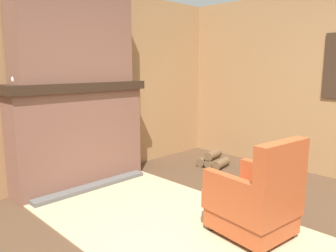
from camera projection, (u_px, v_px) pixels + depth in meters
name	position (u px, v px, depth m)	size (l,w,h in m)	color
wood_panel_wall_left	(68.00, 85.00, 4.34)	(0.06, 5.90, 2.62)	#9E7247
fireplace_hearth	(80.00, 135.00, 4.28)	(0.61, 1.85, 1.36)	brown
chimney_breast	(74.00, 32.00, 4.06)	(0.35, 1.54, 1.24)	brown
area_rug	(193.00, 234.00, 3.06)	(3.70, 1.76, 0.01)	tan
armchair	(256.00, 201.00, 2.98)	(0.76, 0.70, 0.95)	#A84723
firewood_stack	(213.00, 160.00, 5.18)	(0.47, 0.41, 0.26)	brown
oil_lamp_vase	(16.00, 75.00, 3.67)	(0.10, 0.10, 0.30)	silver
storage_case	(104.00, 76.00, 4.49)	(0.14, 0.27, 0.13)	brown
decorative_plate_on_mantel	(70.00, 73.00, 4.15)	(0.06, 0.23, 0.23)	#336093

